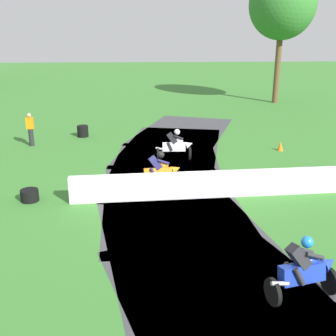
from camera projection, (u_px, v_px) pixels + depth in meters
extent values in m
plane|color=#38752D|center=(168.00, 198.00, 14.30)|extent=(120.00, 120.00, 0.00)
cube|color=#3D3D42|center=(183.00, 131.00, 23.65)|extent=(6.74, 8.78, 0.01)
cube|color=#3D3D42|center=(172.00, 146.00, 20.57)|extent=(5.92, 8.48, 0.01)
cube|color=#3D3D42|center=(166.00, 168.00, 17.44)|extent=(5.00, 8.04, 0.01)
cube|color=#3D3D42|center=(170.00, 198.00, 14.30)|extent=(4.93, 8.00, 0.01)
cube|color=#3D3D42|center=(192.00, 245.00, 11.20)|extent=(5.86, 8.45, 0.01)
cube|color=#3D3D42|center=(252.00, 325.00, 8.21)|extent=(6.68, 8.76, 0.01)
cube|color=white|center=(313.00, 180.00, 14.70)|extent=(16.84, 1.32, 0.90)
cylinder|color=black|center=(190.00, 154.00, 18.36)|extent=(0.11, 0.77, 0.76)
cylinder|color=black|center=(158.00, 154.00, 18.34)|extent=(0.11, 0.77, 0.76)
cube|color=silver|center=(174.00, 147.00, 18.35)|extent=(1.01, 0.43, 0.47)
ellipsoid|color=silver|center=(178.00, 141.00, 18.36)|extent=(0.45, 0.36, 0.32)
cone|color=silver|center=(189.00, 144.00, 18.37)|extent=(0.40, 0.43, 0.49)
cylinder|color=#B2B2B7|center=(160.00, 149.00, 18.22)|extent=(0.41, 0.15, 0.18)
cube|color=black|center=(172.00, 138.00, 18.36)|extent=(0.50, 0.47, 0.63)
sphere|color=white|center=(177.00, 132.00, 18.36)|extent=(0.26, 0.26, 0.26)
cylinder|color=black|center=(178.00, 138.00, 18.54)|extent=(0.43, 0.17, 0.25)
cylinder|color=black|center=(179.00, 137.00, 18.18)|extent=(0.43, 0.17, 0.25)
cylinder|color=black|center=(170.00, 147.00, 18.53)|extent=(0.27, 0.24, 0.42)
cylinder|color=black|center=(170.00, 146.00, 18.17)|extent=(0.27, 0.24, 0.42)
cylinder|color=black|center=(177.00, 181.00, 15.13)|extent=(0.17, 0.74, 0.74)
cylinder|color=black|center=(139.00, 183.00, 14.92)|extent=(0.17, 0.74, 0.74)
cube|color=orange|center=(158.00, 173.00, 15.01)|extent=(1.03, 0.48, 0.46)
ellipsoid|color=orange|center=(162.00, 166.00, 15.02)|extent=(0.47, 0.38, 0.31)
cone|color=orange|center=(176.00, 169.00, 15.10)|extent=(0.43, 0.43, 0.47)
cylinder|color=#B2B2B7|center=(142.00, 177.00, 14.81)|extent=(0.42, 0.13, 0.18)
cube|color=#1E1E4C|center=(155.00, 163.00, 14.98)|extent=(0.53, 0.43, 0.62)
sphere|color=black|center=(161.00, 155.00, 14.99)|extent=(0.26, 0.26, 0.26)
cylinder|color=#1E1E4C|center=(162.00, 162.00, 15.19)|extent=(0.43, 0.11, 0.24)
cylinder|color=#1E1E4C|center=(164.00, 162.00, 14.84)|extent=(0.43, 0.11, 0.24)
cylinder|color=#1E1E4C|center=(152.00, 173.00, 15.16)|extent=(0.29, 0.21, 0.42)
cylinder|color=#1E1E4C|center=(153.00, 173.00, 14.80)|extent=(0.29, 0.21, 0.42)
cylinder|color=black|center=(330.00, 281.00, 9.12)|extent=(0.26, 0.70, 0.70)
cylinder|color=black|center=(273.00, 292.00, 8.74)|extent=(0.26, 0.70, 0.70)
cube|color=#1E38B2|center=(302.00, 273.00, 8.89)|extent=(1.05, 0.58, 0.45)
ellipsoid|color=#1E38B2|center=(309.00, 260.00, 8.90)|extent=(0.50, 0.42, 0.29)
cone|color=#1E38B2|center=(329.00, 263.00, 9.06)|extent=(0.46, 0.42, 0.46)
cylinder|color=#B2B2B7|center=(280.00, 284.00, 8.62)|extent=(0.42, 0.19, 0.17)
cube|color=#28282D|center=(298.00, 256.00, 8.81)|extent=(0.56, 0.36, 0.61)
sphere|color=#1E7FE0|center=(307.00, 242.00, 8.83)|extent=(0.26, 0.26, 0.26)
cylinder|color=#28282D|center=(305.00, 251.00, 9.05)|extent=(0.44, 0.18, 0.24)
cylinder|color=#28282D|center=(315.00, 256.00, 8.71)|extent=(0.44, 0.18, 0.24)
cylinder|color=#28282D|center=(289.00, 270.00, 9.00)|extent=(0.30, 0.16, 0.42)
cylinder|color=#28282D|center=(299.00, 277.00, 8.66)|extent=(0.30, 0.16, 0.42)
cylinder|color=black|center=(83.00, 135.00, 22.38)|extent=(0.59, 0.59, 0.20)
cylinder|color=black|center=(83.00, 131.00, 22.32)|extent=(0.59, 0.59, 0.20)
cylinder|color=black|center=(83.00, 128.00, 22.25)|extent=(0.59, 0.59, 0.20)
cylinder|color=black|center=(30.00, 198.00, 14.07)|extent=(0.60, 0.60, 0.20)
cylinder|color=black|center=(29.00, 193.00, 14.00)|extent=(0.60, 0.60, 0.20)
cylinder|color=#232328|center=(31.00, 137.00, 20.55)|extent=(0.24, 0.24, 0.86)
cube|color=orange|center=(30.00, 123.00, 20.33)|extent=(0.34, 0.22, 0.56)
sphere|color=tan|center=(29.00, 115.00, 20.20)|extent=(0.20, 0.20, 0.20)
cone|color=orange|center=(280.00, 146.00, 19.81)|extent=(0.28, 0.28, 0.44)
cylinder|color=brown|center=(277.00, 69.00, 31.85)|extent=(0.44, 0.44, 5.13)
ellipsoid|color=#33752D|center=(283.00, 4.00, 30.38)|extent=(4.87, 4.87, 5.12)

